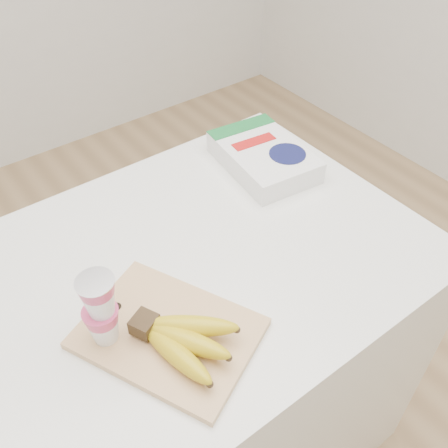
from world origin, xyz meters
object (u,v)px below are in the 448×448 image
table (181,376)px  cereal_box (263,157)px  bananas (182,339)px  cutting_board (168,333)px  yogurt_stack (100,309)px

table → cereal_box: 0.66m
bananas → cutting_board: bearing=93.9°
table → cereal_box: (0.42, 0.17, 0.48)m
bananas → yogurt_stack: bearing=134.3°
table → cutting_board: cutting_board is taller
table → cutting_board: size_ratio=3.60×
table → bananas: (-0.09, -0.20, 0.49)m
table → yogurt_stack: size_ratio=7.34×
table → cutting_board: 0.49m
table → bananas: bearing=-114.8°
cutting_board → bananas: size_ratio=1.55×
cutting_board → table: bearing=32.5°
bananas → cereal_box: (0.51, 0.37, -0.01)m
bananas → yogurt_stack: yogurt_stack is taller
table → cereal_box: bearing=22.4°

